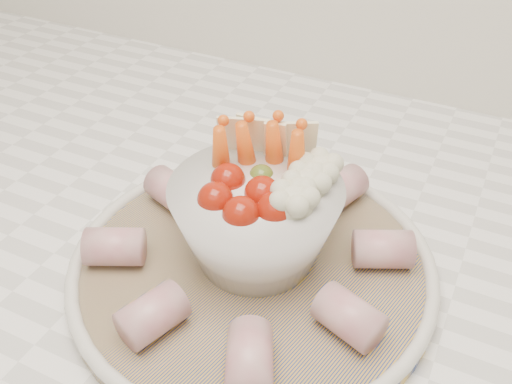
% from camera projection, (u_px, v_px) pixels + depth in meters
% --- Properties ---
extents(serving_platter, '(0.38, 0.38, 0.02)m').
position_uv_depth(serving_platter, '(253.00, 265.00, 0.50)').
color(serving_platter, navy).
rests_on(serving_platter, kitchen_counter).
extents(veggie_bowl, '(0.14, 0.14, 0.12)m').
position_uv_depth(veggie_bowl, '(258.00, 215.00, 0.47)').
color(veggie_bowl, white).
rests_on(veggie_bowl, serving_platter).
extents(cured_meat_rolls, '(0.26, 0.27, 0.03)m').
position_uv_depth(cured_meat_rolls, '(252.00, 247.00, 0.48)').
color(cured_meat_rolls, '#B15161').
rests_on(cured_meat_rolls, serving_platter).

